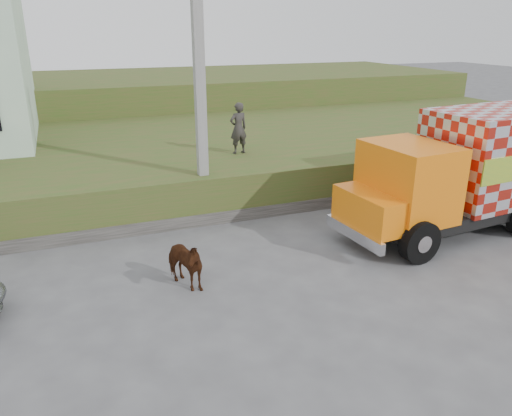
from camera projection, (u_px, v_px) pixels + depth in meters
name	position (u px, v px, depth m)	size (l,w,h in m)	color
ground	(293.00, 275.00, 12.56)	(120.00, 120.00, 0.00)	#474749
embankment	(192.00, 156.00, 21.05)	(40.00, 12.00, 1.50)	#31521B
embankment_far	(144.00, 100.00, 31.28)	(40.00, 12.00, 3.00)	#31521B
retaining_strip	(177.00, 221.00, 15.48)	(16.00, 0.50, 0.40)	#595651
utility_pole	(200.00, 91.00, 14.84)	(1.20, 0.30, 8.00)	gray
cargo_truck	(477.00, 169.00, 15.02)	(8.23, 3.39, 3.58)	black
cow	(182.00, 263.00, 11.83)	(0.67, 1.48, 1.25)	black
pedestrian	(238.00, 128.00, 18.02)	(0.67, 0.44, 1.85)	#322E2C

